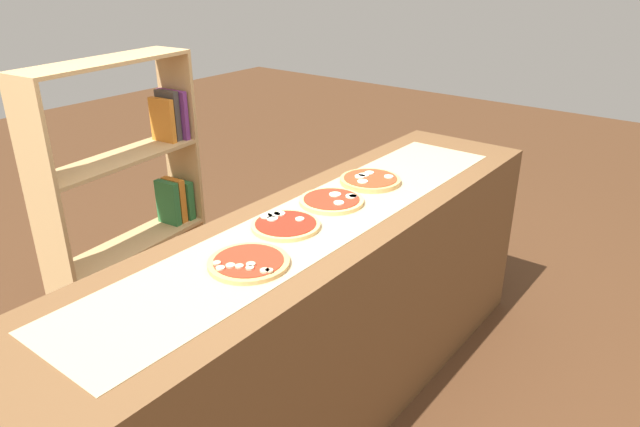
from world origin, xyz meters
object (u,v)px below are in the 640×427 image
Objects in this scene: pizza_mozzarella_1 at (285,225)px; bookshelf at (145,212)px; pizza_mozzarella_3 at (370,180)px; pizza_mozzarella_2 at (332,201)px; pizza_mushroom_0 at (248,263)px.

bookshelf reaches higher than pizza_mozzarella_1.
pizza_mozzarella_3 is at bearing -70.96° from bookshelf.
pizza_mozzarella_3 is 0.19× the size of bookshelf.
pizza_mozzarella_1 and pizza_mozzarella_2 have the same top height.
pizza_mushroom_0 is at bearing -162.17° from pizza_mozzarella_1.
pizza_mozzarella_3 is 1.22m from bookshelf.
pizza_mozzarella_3 reaches higher than pizza_mushroom_0.
pizza_mushroom_0 is at bearing -170.75° from pizza_mozzarella_2.
bookshelf is (-0.38, 1.11, -0.32)m from pizza_mozzarella_3.
pizza_mozzarella_2 is (0.28, 0.00, 0.00)m from pizza_mozzarella_1.
pizza_mozzarella_1 is 0.28m from pizza_mozzarella_2.
pizza_mozzarella_2 is at bearing -179.38° from pizza_mozzarella_3.
bookshelf is at bearing 109.04° from pizza_mozzarella_3.
pizza_mushroom_0 is at bearing -173.59° from pizza_mozzarella_3.
bookshelf is at bearing 69.00° from pizza_mushroom_0.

